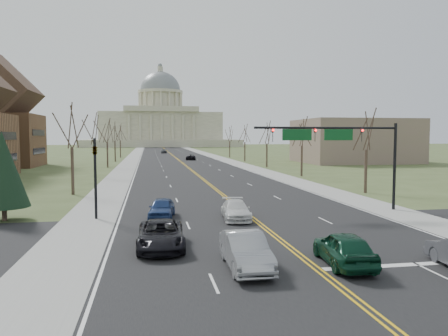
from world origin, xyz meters
name	(u,v)px	position (x,y,z in m)	size (l,w,h in m)	color
ground	(310,264)	(0.00, 0.00, 0.00)	(600.00, 600.00, 0.00)	#3E4D26
road	(175,157)	(0.00, 110.00, 0.01)	(20.00, 380.00, 0.01)	black
cross_road	(275,236)	(0.00, 6.00, 0.01)	(120.00, 14.00, 0.01)	black
sidewalk_left	(133,157)	(-12.00, 110.00, 0.01)	(4.00, 380.00, 0.03)	gray
sidewalk_right	(215,156)	(12.00, 110.00, 0.01)	(4.00, 380.00, 0.03)	gray
center_line	(175,157)	(0.00, 110.00, 0.01)	(0.42, 380.00, 0.01)	gold
edge_line_left	(141,157)	(-9.80, 110.00, 0.01)	(0.15, 380.00, 0.01)	silver
edge_line_right	(207,157)	(9.80, 110.00, 0.01)	(0.15, 380.00, 0.01)	silver
stop_bar	(417,264)	(5.00, -1.00, 0.01)	(9.50, 0.50, 0.01)	silver
capitol	(161,123)	(0.00, 249.91, 14.20)	(90.00, 60.00, 50.00)	beige
signal_mast	(338,141)	(7.45, 13.50, 5.76)	(12.12, 0.44, 7.20)	black
signal_left	(95,169)	(-11.50, 13.50, 3.71)	(0.32, 0.36, 6.00)	black
tree_r_0	(367,132)	(15.50, 24.00, 6.55)	(3.74, 3.74, 8.50)	#382721
tree_l_0	(71,128)	(-15.50, 28.00, 6.94)	(3.96, 3.96, 9.00)	#382721
tree_r_1	(302,133)	(15.50, 44.00, 6.55)	(3.74, 3.74, 8.50)	#382721
tree_l_1	(95,131)	(-15.50, 48.00, 6.94)	(3.96, 3.96, 9.00)	#382721
tree_r_2	(267,134)	(15.50, 64.00, 6.55)	(3.74, 3.74, 8.50)	#382721
tree_l_2	(107,132)	(-15.50, 68.00, 6.94)	(3.96, 3.96, 9.00)	#382721
tree_r_3	(245,134)	(15.50, 84.00, 6.55)	(3.74, 3.74, 8.50)	#382721
tree_l_3	(115,133)	(-15.50, 88.00, 6.94)	(3.96, 3.96, 9.00)	#382721
tree_r_4	(230,135)	(15.50, 104.00, 6.55)	(3.74, 3.74, 8.50)	#382721
tree_l_4	(120,133)	(-15.50, 108.00, 6.94)	(3.96, 3.96, 9.00)	#382721
conifer_l	(3,169)	(-18.00, 14.00, 3.74)	(3.64, 3.64, 6.50)	#382721
bldg_right_mass	(354,141)	(40.00, 76.00, 5.00)	(25.00, 20.00, 10.00)	#786855
car_nb_inner_lead	(344,248)	(1.48, -0.53, 0.83)	(1.93, 4.79, 1.63)	#0C3724
car_sb_inner_lead	(246,251)	(-3.24, -0.22, 0.83)	(1.74, 4.99, 1.64)	gray
car_sb_outer_lead	(161,235)	(-7.01, 4.08, 0.77)	(2.50, 5.42, 1.51)	black
car_sb_inner_second	(236,210)	(-1.32, 11.59, 0.70)	(1.93, 4.75, 1.38)	silver
car_sb_outer_second	(162,208)	(-6.68, 13.00, 0.76)	(1.76, 4.37, 1.49)	navy
car_far_nb	(191,157)	(3.08, 92.69, 0.72)	(2.36, 5.11, 1.42)	black
car_far_sb	(164,151)	(-2.12, 138.25, 0.82)	(1.91, 4.75, 1.62)	#56595F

